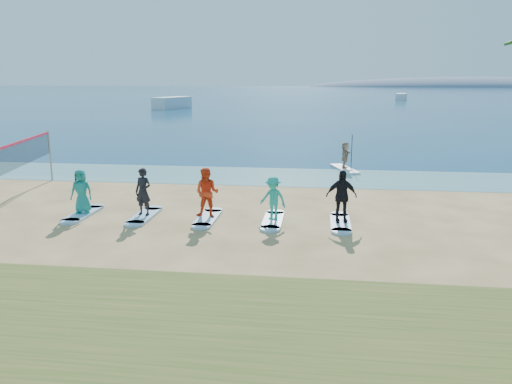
# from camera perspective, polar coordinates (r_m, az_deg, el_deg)

# --- Properties ---
(ground) EXTENTS (600.00, 600.00, 0.00)m
(ground) POSITION_cam_1_polar(r_m,az_deg,el_deg) (16.25, -3.75, -5.27)
(ground) COLOR tan
(ground) RESTS_ON ground
(shallow_water) EXTENTS (600.00, 600.00, 0.00)m
(shallow_water) POSITION_cam_1_polar(r_m,az_deg,el_deg) (26.31, 0.57, 1.83)
(shallow_water) COLOR teal
(shallow_water) RESTS_ON ground
(ocean) EXTENTS (600.00, 600.00, 0.00)m
(ocean) POSITION_cam_1_polar(r_m,az_deg,el_deg) (175.25, 6.36, 11.16)
(ocean) COLOR navy
(ocean) RESTS_ON ground
(island_ridge) EXTENTS (220.00, 56.00, 18.00)m
(island_ridge) POSITION_cam_1_polar(r_m,az_deg,el_deg) (328.35, 23.95, 10.93)
(island_ridge) COLOR slate
(island_ridge) RESTS_ON ground
(volleyball_net) EXTENTS (2.00, 8.89, 2.50)m
(volleyball_net) POSITION_cam_1_polar(r_m,az_deg,el_deg) (22.76, -25.91, 3.64)
(volleyball_net) COLOR gray
(volleyball_net) RESTS_ON ground
(paddleboard) EXTENTS (1.59, 3.07, 0.12)m
(paddleboard) POSITION_cam_1_polar(r_m,az_deg,el_deg) (28.53, 10.09, 2.61)
(paddleboard) COLOR silver
(paddleboard) RESTS_ON ground
(paddleboarder) EXTENTS (0.68, 1.41, 1.45)m
(paddleboarder) POSITION_cam_1_polar(r_m,az_deg,el_deg) (28.40, 10.15, 4.17)
(paddleboarder) COLOR tan
(paddleboarder) RESTS_ON paddleboard
(boat_offshore_a) EXTENTS (5.30, 8.17, 1.94)m
(boat_offshore_a) POSITION_cam_1_polar(r_m,az_deg,el_deg) (87.02, -9.56, 9.39)
(boat_offshore_a) COLOR silver
(boat_offshore_a) RESTS_ON ground
(boat_offshore_b) EXTENTS (3.40, 5.83, 1.53)m
(boat_offshore_b) POSITION_cam_1_polar(r_m,az_deg,el_deg) (124.52, 16.25, 10.06)
(boat_offshore_b) COLOR silver
(boat_offshore_b) RESTS_ON ground
(surfboard_0) EXTENTS (0.70, 2.20, 0.09)m
(surfboard_0) POSITION_cam_1_polar(r_m,az_deg,el_deg) (19.98, -19.14, -2.36)
(surfboard_0) COLOR #93C5E4
(surfboard_0) RESTS_ON ground
(student_0) EXTENTS (0.84, 0.57, 1.66)m
(student_0) POSITION_cam_1_polar(r_m,az_deg,el_deg) (19.78, -19.33, 0.08)
(student_0) COLOR #1A827B
(student_0) RESTS_ON surfboard_0
(surfboard_1) EXTENTS (0.70, 2.20, 0.09)m
(surfboard_1) POSITION_cam_1_polar(r_m,az_deg,el_deg) (19.05, -12.63, -2.68)
(surfboard_1) COLOR #93C5E4
(surfboard_1) RESTS_ON ground
(student_1) EXTENTS (0.73, 0.58, 1.76)m
(student_1) POSITION_cam_1_polar(r_m,az_deg,el_deg) (18.83, -12.77, 0.03)
(student_1) COLOR black
(student_1) RESTS_ON surfboard_1
(surfboard_2) EXTENTS (0.70, 2.20, 0.09)m
(surfboard_2) POSITION_cam_1_polar(r_m,az_deg,el_deg) (18.39, -5.55, -2.99)
(surfboard_2) COLOR #93C5E4
(surfboard_2) RESTS_ON ground
(student_2) EXTENTS (0.94, 0.76, 1.82)m
(student_2) POSITION_cam_1_polar(r_m,az_deg,el_deg) (18.15, -5.61, -0.09)
(student_2) COLOR red
(student_2) RESTS_ON surfboard_2
(surfboard_3) EXTENTS (0.70, 2.20, 0.09)m
(surfboard_3) POSITION_cam_1_polar(r_m,az_deg,el_deg) (18.02, 1.94, -3.26)
(surfboard_3) COLOR #93C5E4
(surfboard_3) RESTS_ON ground
(student_3) EXTENTS (1.16, 0.95, 1.57)m
(student_3) POSITION_cam_1_polar(r_m,az_deg,el_deg) (17.81, 1.96, -0.70)
(student_3) COLOR teal
(student_3) RESTS_ON surfboard_3
(surfboard_4) EXTENTS (0.70, 2.20, 0.09)m
(surfboard_4) POSITION_cam_1_polar(r_m,az_deg,el_deg) (17.97, 9.61, -3.49)
(surfboard_4) COLOR #93C5E4
(surfboard_4) RESTS_ON ground
(student_4) EXTENTS (1.13, 0.59, 1.85)m
(student_4) POSITION_cam_1_polar(r_m,az_deg,el_deg) (17.73, 9.73, -0.47)
(student_4) COLOR black
(student_4) RESTS_ON surfboard_4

